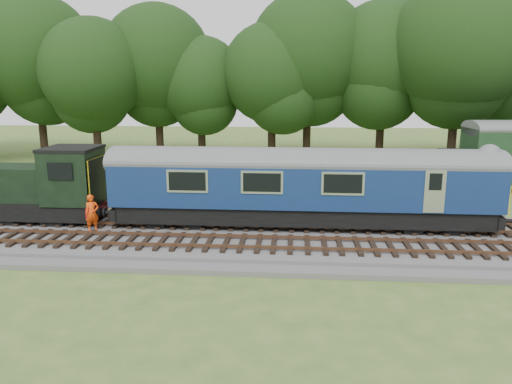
{
  "coord_description": "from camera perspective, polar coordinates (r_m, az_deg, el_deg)",
  "views": [
    {
      "loc": [
        2.91,
        -21.9,
        7.15
      ],
      "look_at": [
        1.07,
        1.4,
        2.0
      ],
      "focal_mm": 35.0,
      "sensor_mm": 36.0,
      "label": 1
    }
  ],
  "objects": [
    {
      "name": "ground",
      "position": [
        23.22,
        -2.92,
        -5.52
      ],
      "size": [
        120.0,
        120.0,
        0.0
      ],
      "primitive_type": "plane",
      "color": "#406625",
      "rests_on": "ground"
    },
    {
      "name": "ballast",
      "position": [
        23.17,
        -2.93,
        -5.11
      ],
      "size": [
        70.0,
        7.0,
        0.35
      ],
      "primitive_type": "cube",
      "color": "#4C4C4F",
      "rests_on": "ground"
    },
    {
      "name": "track_north",
      "position": [
        24.43,
        -2.51,
        -3.59
      ],
      "size": [
        67.2,
        2.4,
        0.21
      ],
      "color": "black",
      "rests_on": "ballast"
    },
    {
      "name": "track_south",
      "position": [
        21.59,
        -3.48,
        -5.78
      ],
      "size": [
        67.2,
        2.4,
        0.21
      ],
      "color": "black",
      "rests_on": "ballast"
    },
    {
      "name": "fence",
      "position": [
        27.51,
        -1.72,
        -2.65
      ],
      "size": [
        64.0,
        0.12,
        1.0
      ],
      "primitive_type": null,
      "color": "#6B6054",
      "rests_on": "ground"
    },
    {
      "name": "tree_line",
      "position": [
        44.58,
        0.7,
        3.2
      ],
      "size": [
        70.0,
        8.0,
        18.0
      ],
      "primitive_type": null,
      "color": "black",
      "rests_on": "ground"
    },
    {
      "name": "dmu_railcar",
      "position": [
        23.74,
        5.27,
        1.34
      ],
      "size": [
        18.05,
        2.86,
        3.88
      ],
      "color": "black",
      "rests_on": "ground"
    },
    {
      "name": "shunter_loco",
      "position": [
        27.46,
        -25.23,
        0.36
      ],
      "size": [
        8.91,
        2.6,
        3.38
      ],
      "color": "black",
      "rests_on": "ground"
    },
    {
      "name": "worker",
      "position": [
        24.36,
        -18.23,
        -2.3
      ],
      "size": [
        0.76,
        0.73,
        1.75
      ],
      "primitive_type": "imported",
      "rotation": [
        0.0,
        0.0,
        0.69
      ],
      "color": "#FF490D",
      "rests_on": "ballast"
    },
    {
      "name": "shed",
      "position": [
        36.63,
        22.82,
        2.3
      ],
      "size": [
        3.32,
        3.32,
        2.61
      ],
      "rotation": [
        0.0,
        0.0,
        -0.04
      ],
      "color": "#17331D",
      "rests_on": "ground"
    }
  ]
}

